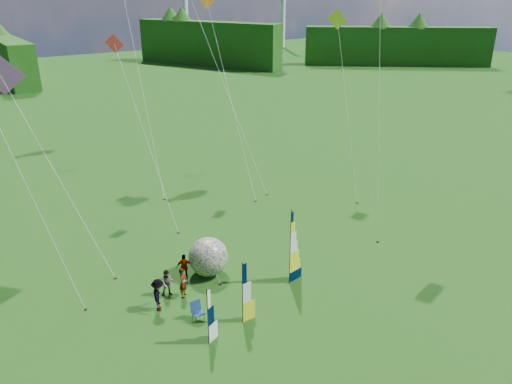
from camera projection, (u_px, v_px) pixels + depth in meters
ground at (316, 310)px, 25.80m from camera, size 220.00×220.00×0.00m
treeline_ring at (319, 242)px, 24.27m from camera, size 210.00×210.00×8.00m
feather_banner_main at (290, 249)px, 27.30m from camera, size 1.20×0.31×4.40m
side_banner_left at (243, 294)px, 24.23m from camera, size 0.94×0.10×3.34m
side_banner_far at (208, 318)px, 22.81m from camera, size 0.84×0.43×2.92m
bol_inflatable at (208, 257)px, 28.62m from camera, size 2.43×2.43×2.28m
spectator_a at (183, 283)px, 26.65m from camera, size 0.73×0.73×1.71m
spectator_b at (168, 283)px, 26.79m from camera, size 0.83×0.62×1.53m
spectator_c at (158, 295)px, 25.53m from camera, size 0.84×1.23×1.78m
spectator_d at (184, 267)px, 28.25m from camera, size 1.00×0.75×1.58m
camp_chair at (198, 312)px, 24.85m from camera, size 0.60×0.60×1.03m
kite_whale at (222, 69)px, 41.40m from camera, size 7.53×16.60×18.20m
kite_rainbow_delta at (54, 156)px, 28.34m from camera, size 7.63×12.67×13.13m
kite_parafoil at (381, 70)px, 31.59m from camera, size 8.57×10.26×21.19m
small_kite_red at (145, 127)px, 34.77m from camera, size 3.19×11.46×12.77m
small_kite_orange at (231, 92)px, 38.97m from camera, size 5.20×10.92×15.68m
small_kite_yellow at (348, 102)px, 38.48m from camera, size 8.08×9.88×14.42m
small_kite_pink at (10, 142)px, 23.24m from camera, size 7.76×8.39×17.56m
small_kite_green at (140, 75)px, 40.64m from camera, size 9.88×14.71×17.57m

